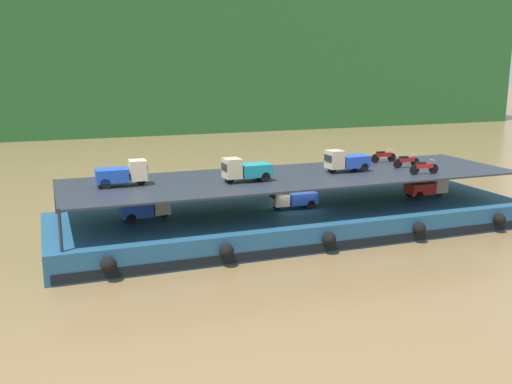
% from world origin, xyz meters
% --- Properties ---
extents(ground_plane, '(400.00, 400.00, 0.00)m').
position_xyz_m(ground_plane, '(0.00, 0.00, 0.00)').
color(ground_plane, brown).
extents(hillside_far_bank, '(129.64, 31.36, 29.63)m').
position_xyz_m(hillside_far_bank, '(0.00, 65.92, 16.69)').
color(hillside_far_bank, '#235628').
rests_on(hillside_far_bank, ground).
extents(cargo_barge, '(28.77, 9.03, 1.50)m').
position_xyz_m(cargo_barge, '(0.00, -0.03, 0.75)').
color(cargo_barge, navy).
rests_on(cargo_barge, ground).
extents(cargo_rack, '(27.17, 7.64, 2.00)m').
position_xyz_m(cargo_rack, '(0.00, 0.00, 3.44)').
color(cargo_rack, '#232833').
rests_on(cargo_rack, cargo_barge).
extents(mini_truck_lower_stern, '(2.79, 1.29, 1.38)m').
position_xyz_m(mini_truck_lower_stern, '(-8.84, 0.57, 2.19)').
color(mini_truck_lower_stern, '#1E47B7').
rests_on(mini_truck_lower_stern, cargo_barge).
extents(mini_truck_lower_aft, '(2.74, 1.20, 1.38)m').
position_xyz_m(mini_truck_lower_aft, '(-0.18, -0.01, 2.19)').
color(mini_truck_lower_aft, '#1E47B7').
rests_on(mini_truck_lower_aft, cargo_barge).
extents(mini_truck_lower_mid, '(2.76, 1.24, 1.38)m').
position_xyz_m(mini_truck_lower_mid, '(9.31, -0.24, 2.19)').
color(mini_truck_lower_mid, red).
rests_on(mini_truck_lower_mid, cargo_barge).
extents(mini_truck_upper_stern, '(2.76, 1.23, 1.38)m').
position_xyz_m(mini_truck_upper_stern, '(-10.04, 0.60, 4.19)').
color(mini_truck_upper_stern, '#1E47B7').
rests_on(mini_truck_upper_stern, cargo_rack).
extents(mini_truck_upper_mid, '(2.78, 1.28, 1.38)m').
position_xyz_m(mini_truck_upper_mid, '(-3.36, -0.66, 4.19)').
color(mini_truck_upper_mid, teal).
rests_on(mini_truck_upper_mid, cargo_rack).
extents(mini_truck_upper_fore, '(2.79, 1.29, 1.38)m').
position_xyz_m(mini_truck_upper_fore, '(3.43, 0.07, 4.19)').
color(mini_truck_upper_fore, '#1E47B7').
rests_on(mini_truck_upper_fore, cargo_rack).
extents(motorcycle_upper_port, '(1.90, 0.55, 0.87)m').
position_xyz_m(motorcycle_upper_port, '(7.41, -2.29, 3.93)').
color(motorcycle_upper_port, black).
rests_on(motorcycle_upper_port, cargo_rack).
extents(motorcycle_upper_centre, '(1.90, 0.55, 0.87)m').
position_xyz_m(motorcycle_upper_centre, '(7.76, 0.00, 3.93)').
color(motorcycle_upper_centre, black).
rests_on(motorcycle_upper_centre, cargo_rack).
extents(motorcycle_upper_stbd, '(1.90, 0.55, 0.87)m').
position_xyz_m(motorcycle_upper_stbd, '(7.52, 2.29, 3.93)').
color(motorcycle_upper_stbd, black).
rests_on(motorcycle_upper_stbd, cargo_rack).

